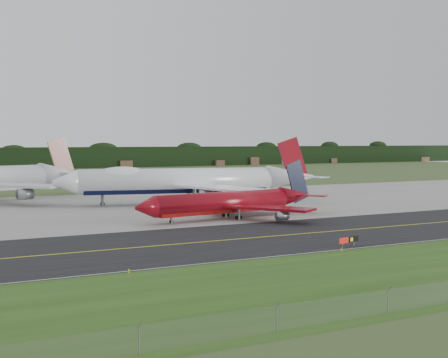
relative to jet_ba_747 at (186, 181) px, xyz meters
The scene contains 12 objects.
ground 51.88m from the jet_ba_747, 96.78° to the right, with size 600.00×600.00×0.00m, color #364D24.
grass_verge 86.61m from the jet_ba_747, 94.04° to the right, with size 400.00×30.00×0.01m, color #264C16.
taxiway 55.83m from the jet_ba_747, 96.29° to the right, with size 400.00×32.00×0.02m, color black.
apron 8.35m from the jet_ba_747, behind, with size 400.00×78.00×0.01m, color gray.
taxiway_centreline 55.83m from the jet_ba_747, 96.29° to the right, with size 400.00×0.40×0.00m, color yellow.
taxiway_edge_line 71.19m from the jet_ba_747, 94.92° to the right, with size 400.00×0.25×0.00m, color silver.
horizon_treeline 222.65m from the jet_ba_747, 91.57° to the left, with size 700.00×25.00×12.00m.
jet_ba_747 is the anchor object (origin of this frame).
jet_red_737 31.20m from the jet_ba_747, 96.70° to the right, with size 43.27×35.00×11.68m.
taxiway_sign 69.48m from the jet_ba_747, 93.65° to the right, with size 4.35×1.24×1.48m.
edge_marker_left 82.05m from the jet_ba_747, 118.85° to the right, with size 0.16×0.16×0.50m, color yellow.
edge_marker_center 72.32m from the jet_ba_747, 96.15° to the right, with size 0.16×0.16×0.50m, color yellow.
Camera 1 is at (-57.28, -90.89, 15.77)m, focal length 50.00 mm.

